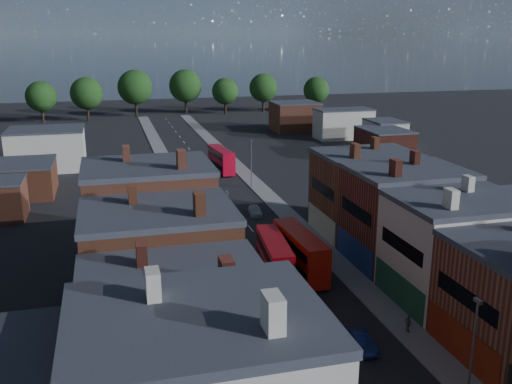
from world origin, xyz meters
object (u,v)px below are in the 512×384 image
bus_1 (300,252)px  ped_3 (408,324)px  car_1 (361,342)px  bus_2 (221,159)px  ped_1 (255,318)px  car_2 (214,198)px  bus_0 (274,257)px  car_3 (255,210)px

bus_1 → ped_3: size_ratio=7.06×
car_1 → ped_3: 5.19m
bus_2 → ped_1: bearing=-104.2°
car_2 → ped_3: (8.66, -43.51, 0.27)m
bus_1 → car_2: 29.46m
car_1 → car_2: car_1 is taller
car_2 → ped_1: bearing=-88.6°
bus_2 → car_2: bearing=-110.2°
bus_1 → bus_0: bearing=-174.0°
bus_2 → ped_3: (3.78, -62.36, -1.48)m
car_3 → ped_3: bearing=-76.2°
bus_0 → car_1: bearing=-73.7°
bus_0 → bus_1: bus_1 is taller
ped_1 → ped_3: bearing=158.8°
bus_2 → car_3: size_ratio=2.47×
ped_3 → bus_0: bearing=13.1°
car_3 → ped_1: bearing=-97.8°
car_1 → ped_3: size_ratio=2.59×
bus_2 → ped_3: size_ratio=6.79×
bus_0 → car_2: bus_0 is taller
bus_0 → car_2: bearing=97.2°
car_1 → bus_1: bearing=89.0°
bus_1 → ped_1: (-7.68, -10.26, -1.47)m
car_3 → ped_1: size_ratio=2.34×
bus_0 → bus_1: 3.04m
car_2 → car_3: (4.38, -7.95, -0.00)m
bus_1 → ped_3: 15.24m
bus_1 → bus_2: bus_1 is taller
bus_2 → car_1: bus_2 is taller
bus_1 → ped_3: bus_1 is taller
bus_2 → ped_1: 58.94m
ped_3 → bus_1: bearing=2.4°
bus_2 → car_3: bearing=-96.7°
car_1 → ped_1: size_ratio=2.20×
bus_2 → car_1: 63.71m
car_3 → ped_1: (-8.27, -31.47, 0.41)m
ped_3 → car_2: bearing=-5.1°
ped_1 → ped_3: (12.55, -4.09, -0.13)m
bus_0 → car_3: (3.59, 21.66, -1.72)m
car_2 → bus_2: bearing=82.5°
ped_3 → bus_2: bearing=-12.9°
bus_0 → bus_2: 48.63m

